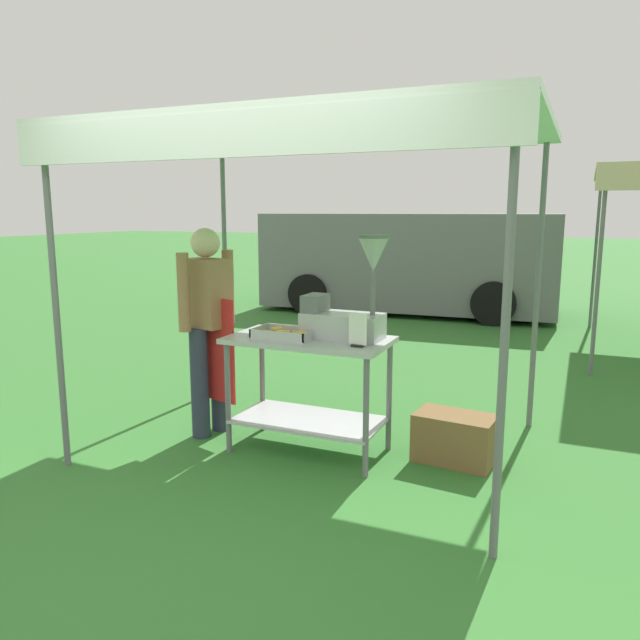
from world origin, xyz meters
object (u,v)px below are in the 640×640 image
at_px(van_grey, 409,261).
at_px(stall_canopy, 314,140).
at_px(supply_crate, 455,438).
at_px(menu_sign, 358,332).
at_px(donut_fryer, 348,306).
at_px(donut_tray, 285,335).
at_px(vendor, 208,321).
at_px(donut_cart, 309,370).

bearing_deg(van_grey, stall_canopy, -80.67).
bearing_deg(supply_crate, menu_sign, -147.24).
bearing_deg(menu_sign, supply_crate, 32.76).
relative_size(stall_canopy, donut_fryer, 4.21).
bearing_deg(donut_fryer, donut_tray, -158.28).
relative_size(vendor, supply_crate, 2.81).
bearing_deg(donut_cart, donut_tray, -147.55).
xyz_separation_m(menu_sign, vendor, (-1.28, 0.17, -0.04)).
relative_size(donut_cart, donut_tray, 2.74).
relative_size(donut_tray, menu_sign, 1.84).
bearing_deg(supply_crate, donut_tray, -164.07).
height_order(stall_canopy, donut_cart, stall_canopy).
bearing_deg(van_grey, donut_cart, -80.80).
relative_size(stall_canopy, donut_tray, 7.32).
bearing_deg(stall_canopy, donut_cart, -90.00).
bearing_deg(donut_tray, menu_sign, -5.28).
height_order(vendor, van_grey, van_grey).
bearing_deg(menu_sign, van_grey, 102.48).
xyz_separation_m(donut_tray, vendor, (-0.72, 0.11, 0.03)).
relative_size(stall_canopy, supply_crate, 5.36).
bearing_deg(menu_sign, donut_tray, 174.72).
height_order(stall_canopy, van_grey, stall_canopy).
xyz_separation_m(stall_canopy, supply_crate, (1.01, 0.14, -2.04)).
bearing_deg(van_grey, donut_fryer, -78.41).
height_order(donut_cart, menu_sign, menu_sign).
bearing_deg(donut_cart, stall_canopy, 90.00).
height_order(donut_tray, donut_fryer, donut_fryer).
xyz_separation_m(donut_cart, donut_fryer, (0.27, 0.07, 0.47)).
relative_size(menu_sign, vendor, 0.14).
height_order(stall_canopy, donut_fryer, stall_canopy).
bearing_deg(van_grey, donut_tray, -82.12).
height_order(donut_fryer, van_grey, van_grey).
bearing_deg(vendor, donut_tray, -9.10).
bearing_deg(donut_cart, vendor, 178.32).
bearing_deg(supply_crate, stall_canopy, -172.06).
distance_m(menu_sign, vendor, 1.29).
height_order(supply_crate, van_grey, van_grey).
distance_m(stall_canopy, menu_sign, 1.35).
distance_m(stall_canopy, van_grey, 6.66).
bearing_deg(vendor, donut_fryer, 2.43).
bearing_deg(donut_tray, donut_fryer, 21.72).
height_order(donut_tray, menu_sign, menu_sign).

